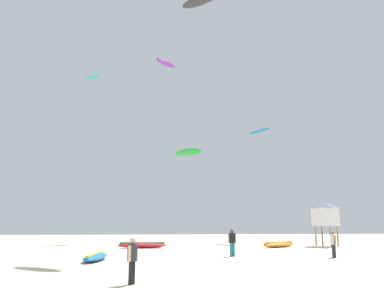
% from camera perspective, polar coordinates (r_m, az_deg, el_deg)
% --- Properties ---
extents(person_foreground, '(0.39, 0.53, 1.71)m').
position_cam_1_polar(person_foreground, '(15.23, -8.87, -16.24)').
color(person_foreground, black).
rests_on(person_foreground, ground).
extents(person_midground, '(0.38, 0.56, 1.69)m').
position_cam_1_polar(person_midground, '(27.49, 20.27, -13.52)').
color(person_midground, '#2D2D33').
rests_on(person_midground, ground).
extents(person_left, '(0.56, 0.41, 1.79)m').
position_cam_1_polar(person_left, '(26.92, 5.99, -14.08)').
color(person_left, teal).
rests_on(person_left, ground).
extents(kite_grounded_near, '(4.35, 1.37, 0.51)m').
position_cam_1_polar(kite_grounded_near, '(35.38, -7.43, -14.70)').
color(kite_grounded_near, red).
rests_on(kite_grounded_near, ground).
extents(kite_grounded_mid, '(4.08, 3.25, 0.48)m').
position_cam_1_polar(kite_grounded_mid, '(37.09, 12.75, -14.38)').
color(kite_grounded_mid, orange).
rests_on(kite_grounded_mid, ground).
extents(kite_grounded_far, '(1.48, 4.06, 0.50)m').
position_cam_1_polar(kite_grounded_far, '(24.55, -14.18, -15.97)').
color(kite_grounded_far, blue).
rests_on(kite_grounded_far, ground).
extents(lifeguard_tower, '(2.30, 2.30, 4.15)m').
position_cam_1_polar(lifeguard_tower, '(39.96, 19.17, -9.76)').
color(lifeguard_tower, '#8C704C').
rests_on(lifeguard_tower, ground).
extents(kite_aloft_0, '(3.41, 3.46, 0.92)m').
position_cam_1_polar(kite_aloft_0, '(42.51, -0.58, -1.27)').
color(kite_aloft_0, green).
extents(kite_aloft_1, '(2.52, 3.56, 0.46)m').
position_cam_1_polar(kite_aloft_1, '(48.47, 9.98, 1.87)').
color(kite_aloft_1, blue).
extents(kite_aloft_2, '(2.02, 1.54, 0.22)m').
position_cam_1_polar(kite_aloft_2, '(45.76, -14.53, 9.59)').
color(kite_aloft_2, '#19B29E').
extents(kite_aloft_3, '(3.44, 3.05, 0.64)m').
position_cam_1_polar(kite_aloft_3, '(36.42, 1.07, 20.50)').
color(kite_aloft_3, '#2D2D33').
extents(kite_aloft_4, '(3.39, 3.46, 0.47)m').
position_cam_1_polar(kite_aloft_4, '(56.05, -3.92, 11.89)').
color(kite_aloft_4, purple).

